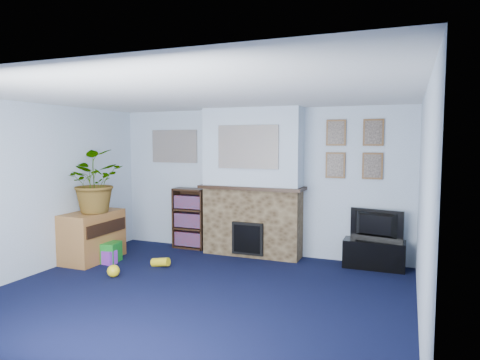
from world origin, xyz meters
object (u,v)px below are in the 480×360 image
at_px(television, 375,225).
at_px(bookshelf, 190,220).
at_px(tv_stand, 374,253).
at_px(sideboard, 92,238).

bearing_deg(television, bookshelf, 11.34).
height_order(tv_stand, sideboard, sideboard).
xyz_separation_m(bookshelf, sideboard, (-1.06, -1.26, -0.15)).
distance_m(tv_stand, sideboard, 4.33).
relative_size(television, bookshelf, 0.74).
distance_m(bookshelf, sideboard, 1.66).
relative_size(tv_stand, sideboard, 0.89).
bearing_deg(television, tv_stand, 102.38).
relative_size(tv_stand, bookshelf, 0.83).
height_order(television, sideboard, television).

